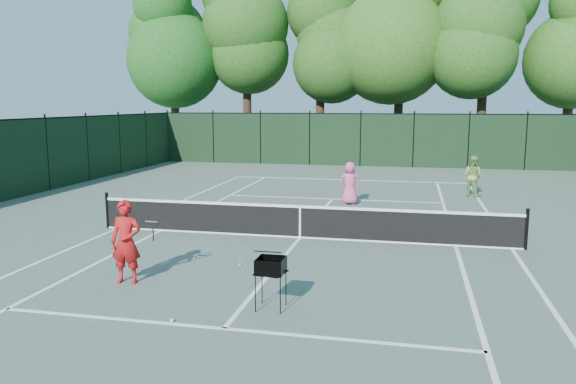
% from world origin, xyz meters
% --- Properties ---
extents(ground, '(90.00, 90.00, 0.00)m').
position_xyz_m(ground, '(0.00, 0.00, 0.00)').
color(ground, '#4C5D51').
rests_on(ground, ground).
extents(sideline_doubles_left, '(0.10, 23.77, 0.01)m').
position_xyz_m(sideline_doubles_left, '(-5.49, 0.00, 0.00)').
color(sideline_doubles_left, white).
rests_on(sideline_doubles_left, ground).
extents(sideline_doubles_right, '(0.10, 23.77, 0.01)m').
position_xyz_m(sideline_doubles_right, '(5.49, 0.00, 0.00)').
color(sideline_doubles_right, white).
rests_on(sideline_doubles_right, ground).
extents(sideline_singles_left, '(0.10, 23.77, 0.01)m').
position_xyz_m(sideline_singles_left, '(-4.12, 0.00, 0.00)').
color(sideline_singles_left, white).
rests_on(sideline_singles_left, ground).
extents(sideline_singles_right, '(0.10, 23.77, 0.01)m').
position_xyz_m(sideline_singles_right, '(4.12, 0.00, 0.00)').
color(sideline_singles_right, white).
rests_on(sideline_singles_right, ground).
extents(baseline_far, '(10.97, 0.10, 0.01)m').
position_xyz_m(baseline_far, '(0.00, 11.88, 0.00)').
color(baseline_far, white).
rests_on(baseline_far, ground).
extents(service_line_near, '(8.23, 0.10, 0.01)m').
position_xyz_m(service_line_near, '(0.00, -6.40, 0.00)').
color(service_line_near, white).
rests_on(service_line_near, ground).
extents(service_line_far, '(8.23, 0.10, 0.01)m').
position_xyz_m(service_line_far, '(0.00, 6.40, 0.00)').
color(service_line_far, white).
rests_on(service_line_far, ground).
extents(center_service_line, '(0.10, 12.80, 0.01)m').
position_xyz_m(center_service_line, '(0.00, 0.00, 0.00)').
color(center_service_line, white).
rests_on(center_service_line, ground).
extents(tennis_net, '(11.69, 0.09, 1.06)m').
position_xyz_m(tennis_net, '(0.00, 0.00, 0.48)').
color(tennis_net, black).
rests_on(tennis_net, ground).
extents(fence_far, '(24.00, 0.05, 3.00)m').
position_xyz_m(fence_far, '(0.00, 18.00, 1.50)').
color(fence_far, black).
rests_on(fence_far, ground).
extents(tree_0, '(6.40, 6.40, 13.14)m').
position_xyz_m(tree_0, '(-13.00, 21.50, 8.16)').
color(tree_0, black).
rests_on(tree_0, ground).
extents(tree_1, '(6.80, 6.80, 13.98)m').
position_xyz_m(tree_1, '(-8.00, 22.00, 8.69)').
color(tree_1, black).
rests_on(tree_1, ground).
extents(tree_2, '(6.00, 6.00, 12.40)m').
position_xyz_m(tree_2, '(-3.00, 21.80, 7.73)').
color(tree_2, black).
rests_on(tree_2, ground).
extents(tree_3, '(7.00, 7.00, 14.45)m').
position_xyz_m(tree_3, '(2.00, 22.30, 9.01)').
color(tree_3, black).
rests_on(tree_3, ground).
extents(tree_4, '(6.20, 6.20, 12.97)m').
position_xyz_m(tree_4, '(7.00, 21.60, 8.14)').
color(tree_4, black).
rests_on(tree_4, ground).
extents(tree_5, '(5.80, 5.80, 12.23)m').
position_xyz_m(tree_5, '(12.00, 22.10, 7.71)').
color(tree_5, black).
rests_on(tree_5, ground).
extents(coach, '(0.90, 0.68, 1.73)m').
position_xyz_m(coach, '(-2.72, -4.55, 0.86)').
color(coach, '#B31415').
rests_on(coach, ground).
extents(player_pink, '(0.76, 0.50, 1.55)m').
position_xyz_m(player_pink, '(0.77, 5.46, 0.78)').
color(player_pink, '#D74C88').
rests_on(player_pink, ground).
extents(player_green, '(0.99, 0.95, 1.61)m').
position_xyz_m(player_green, '(5.30, 8.27, 0.81)').
color(player_green, '#80A854').
rests_on(player_green, ground).
extents(ball_hopper, '(0.58, 0.58, 0.94)m').
position_xyz_m(ball_hopper, '(0.53, -5.34, 0.79)').
color(ball_hopper, black).
rests_on(ball_hopper, ground).
extents(loose_ball_near_cart, '(0.07, 0.07, 0.07)m').
position_xyz_m(loose_ball_near_cart, '(-0.96, -6.32, 0.03)').
color(loose_ball_near_cart, '#C6E52E').
rests_on(loose_ball_near_cart, ground).
extents(loose_ball_midcourt, '(0.07, 0.07, 0.07)m').
position_xyz_m(loose_ball_midcourt, '(-0.81, -2.93, 0.03)').
color(loose_ball_midcourt, '#CEEC30').
rests_on(loose_ball_midcourt, ground).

